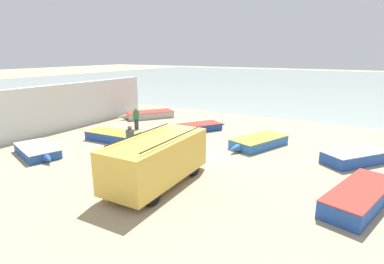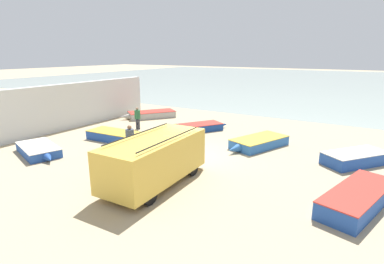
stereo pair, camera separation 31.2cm
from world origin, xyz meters
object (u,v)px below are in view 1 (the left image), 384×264
object	(u,v)px
fishing_rowboat_0	(357,157)
fisherman_1	(130,138)
parked_van	(157,159)
fishing_rowboat_6	(361,195)
fishing_rowboat_2	(258,142)
fishing_rowboat_3	(148,115)
fishing_rowboat_5	(198,127)
fishing_rowboat_1	(114,136)
fisherman_0	(136,116)
fishing_rowboat_4	(38,151)

from	to	relation	value
fishing_rowboat_0	fisherman_1	world-z (taller)	fisherman_1
parked_van	fishing_rowboat_6	xyz separation A→B (m)	(7.51, 2.36, -0.77)
parked_van	fisherman_1	bearing A→B (deg)	56.76
fishing_rowboat_2	fishing_rowboat_3	size ratio (longest dim) A/B	0.98
fishing_rowboat_2	fisherman_1	xyz separation A→B (m)	(-5.29, -5.13, 0.75)
fishing_rowboat_5	fishing_rowboat_6	world-z (taller)	fishing_rowboat_6
fishing_rowboat_2	fishing_rowboat_6	world-z (taller)	fishing_rowboat_6
fishing_rowboat_2	fisherman_1	size ratio (longest dim) A/B	2.53
fishing_rowboat_1	fisherman_0	distance (m)	3.04
parked_van	fishing_rowboat_5	size ratio (longest dim) A/B	1.27
parked_van	fisherman_0	distance (m)	9.66
fisherman_1	fishing_rowboat_3	bearing A→B (deg)	-27.19
fishing_rowboat_0	fishing_rowboat_5	xyz separation A→B (m)	(-10.07, 1.56, -0.05)
fishing_rowboat_0	fishing_rowboat_2	bearing A→B (deg)	127.16
fishing_rowboat_0	fisherman_0	size ratio (longest dim) A/B	2.31
fishing_rowboat_4	fishing_rowboat_6	bearing A→B (deg)	27.52
parked_van	fishing_rowboat_6	world-z (taller)	parked_van
fishing_rowboat_0	fishing_rowboat_2	xyz separation A→B (m)	(-5.18, 0.07, -0.03)
fishing_rowboat_1	fishing_rowboat_3	world-z (taller)	fishing_rowboat_1
fishing_rowboat_2	fisherman_1	distance (m)	7.41
parked_van	fisherman_0	size ratio (longest dim) A/B	3.23
fishing_rowboat_2	fisherman_0	distance (m)	8.94
fishing_rowboat_1	fishing_rowboat_4	size ratio (longest dim) A/B	1.05
fisherman_1	fishing_rowboat_6	bearing A→B (deg)	-148.39
fishing_rowboat_0	fishing_rowboat_5	size ratio (longest dim) A/B	0.91
parked_van	fishing_rowboat_3	bearing A→B (deg)	38.53
parked_van	fishing_rowboat_0	xyz separation A→B (m)	(7.18, 7.11, -0.80)
fishing_rowboat_4	fisherman_0	distance (m)	7.18
fishing_rowboat_5	fishing_rowboat_6	size ratio (longest dim) A/B	0.80
fishing_rowboat_6	fishing_rowboat_1	bearing A→B (deg)	99.96
fisherman_1	fishing_rowboat_5	bearing A→B (deg)	-63.50
fisherman_0	fishing_rowboat_3	bearing A→B (deg)	-172.42
fishing_rowboat_1	fishing_rowboat_3	xyz separation A→B (m)	(-2.42, 6.55, -0.01)
fishing_rowboat_2	fishing_rowboat_6	xyz separation A→B (m)	(5.51, -4.81, 0.06)
fishing_rowboat_5	fishing_rowboat_6	distance (m)	12.17
fishing_rowboat_0	fisherman_0	bearing A→B (deg)	129.37
parked_van	fishing_rowboat_1	distance (m)	7.42
parked_van	fishing_rowboat_1	bearing A→B (deg)	57.05
fishing_rowboat_2	fishing_rowboat_5	bearing A→B (deg)	-85.50
fishing_rowboat_6	fishing_rowboat_0	bearing A→B (deg)	20.18
fishing_rowboat_3	fisherman_0	size ratio (longest dim) A/B	2.74
fishing_rowboat_6	fishing_rowboat_2	bearing A→B (deg)	65.03
fishing_rowboat_3	fishing_rowboat_5	world-z (taller)	fishing_rowboat_3
fishing_rowboat_1	fisherman_0	xyz separation A→B (m)	(-0.63, 2.89, 0.68)
fishing_rowboat_2	fishing_rowboat_4	bearing A→B (deg)	-31.14
fishing_rowboat_3	fishing_rowboat_1	bearing A→B (deg)	56.31
fishing_rowboat_2	fishing_rowboat_3	bearing A→B (deg)	-85.35
fishing_rowboat_5	fisherman_0	xyz separation A→B (m)	(-4.01, -1.91, 0.71)
fishing_rowboat_4	fisherman_1	distance (m)	5.17
fishing_rowboat_0	fishing_rowboat_4	size ratio (longest dim) A/B	0.96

